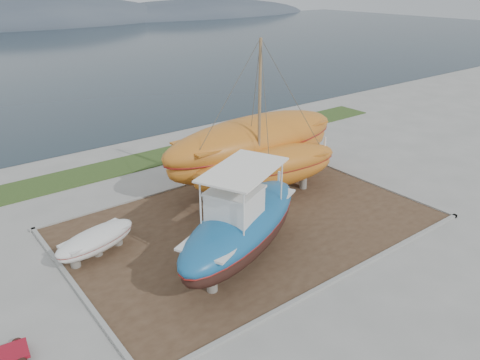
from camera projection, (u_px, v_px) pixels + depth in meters
ground at (304, 257)px, 21.34m from camera, size 140.00×140.00×0.00m
dirt_patch at (250, 223)px, 24.23m from camera, size 18.00×12.00×0.06m
curb_frame at (250, 223)px, 24.21m from camera, size 18.60×12.60×0.15m
grass_strip at (147, 160)px, 32.57m from camera, size 44.00×3.00×0.08m
blue_caique at (242, 216)px, 20.26m from camera, size 9.45×6.39×4.37m
white_dinghy at (96, 243)px, 21.20m from camera, size 4.32×2.55×1.22m
orange_sailboat at (267, 122)px, 25.34m from camera, size 9.43×4.37×8.91m
orange_bare_hull at (254, 152)px, 28.00m from camera, size 12.62×4.14×4.10m
red_trailer at (4, 358)px, 15.49m from camera, size 2.46×1.43×0.33m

